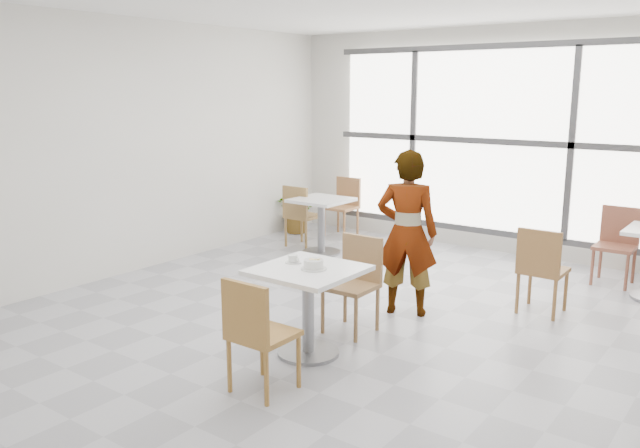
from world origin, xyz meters
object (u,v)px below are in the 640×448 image
Objects in this scene: oatmeal_bowl at (314,264)px; bg_chair_left_far at (344,202)px; bg_table_left at (321,218)px; coffee_cup at (293,259)px; bg_chair_right_near at (541,265)px; plant_left at (298,211)px; bg_chair_left_near at (300,212)px; chair_far at (356,277)px; bg_chair_right_far at (617,240)px; person at (407,233)px; chair_near at (256,329)px; main_table at (308,295)px.

oatmeal_bowl is 0.24× the size of bg_chair_left_far.
oatmeal_bowl is 3.43m from bg_table_left.
coffee_cup is 2.53m from bg_chair_right_near.
bg_chair_left_far is 1.28× the size of plant_left.
oatmeal_bowl is 0.24× the size of bg_chair_left_near.
chair_far is at bearing -44.04° from plant_left.
bg_chair_right_far is (1.51, 3.72, -0.29)m from oatmeal_bowl.
person reaches higher than bg_chair_left_near.
oatmeal_bowl is 0.28× the size of bg_table_left.
chair_near is 1.00× the size of chair_far.
bg_chair_right_near reaches higher than plant_left.
main_table is 3.73m from bg_chair_left_near.
bg_chair_left_far is (-2.45, 4.68, 0.00)m from chair_near.
plant_left is (-0.58, 0.69, -0.16)m from bg_chair_left_near.
bg_table_left is 3.21m from bg_chair_right_near.
coffee_cup is at bearing 127.53° from bg_chair_left_near.
bg_table_left is at bearing 124.70° from main_table.
bg_chair_left_far is at bearing -26.52° from bg_chair_right_near.
bg_chair_left_far is 3.89m from bg_chair_right_far.
chair_far is at bearing -47.06° from bg_table_left.
bg_chair_left_near reaches higher than coffee_cup.
bg_chair_right_far is 1.28× the size of plant_left.
coffee_cup is 0.18× the size of bg_chair_left_far.
chair_near is 4.44m from bg_chair_left_near.
person is (0.15, 1.38, 0.29)m from main_table.
oatmeal_bowl reaches higher than plant_left.
plant_left is at bearing -153.08° from bg_chair_left_far.
bg_chair_right_near is (1.23, 1.41, 0.00)m from chair_far.
bg_chair_left_near reaches higher than oatmeal_bowl.
plant_left is (-2.95, 2.85, -0.16)m from chair_far.
person is at bearing -121.32° from bg_chair_right_far.
oatmeal_bowl is at bearing -58.61° from bg_chair_left_far.
chair_near is at bearing 69.51° from bg_chair_right_near.
bg_chair_right_far is at bearing -143.59° from person.
oatmeal_bowl is 0.24× the size of bg_chair_right_far.
coffee_cup is (-0.26, 0.05, -0.01)m from oatmeal_bowl.
bg_chair_left_near is (-2.17, 2.83, -0.28)m from coffee_cup.
chair_near is at bearing -62.35° from bg_chair_left_far.
bg_table_left is (-2.07, 1.40, -0.33)m from person.
plant_left is (-0.64, -0.32, -0.16)m from bg_chair_left_far.
bg_chair_left_near reaches higher than plant_left.
oatmeal_bowl is at bearing -11.98° from coffee_cup.
bg_chair_left_far is at bearing -62.35° from chair_near.
person is at bearing 83.82° from main_table.
bg_chair_right_far is at bearing 64.28° from coffee_cup.
coffee_cup is (-0.19, 0.05, 0.26)m from main_table.
chair_near is 5.34m from plant_left.
main_table is at bearing 61.54° from person.
chair_near is (0.14, -0.79, -0.02)m from main_table.
bg_chair_right_far is (3.88, -0.18, 0.00)m from bg_chair_left_far.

